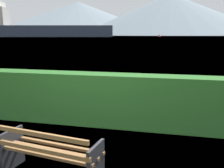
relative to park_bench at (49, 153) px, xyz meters
The scene contains 6 objects.
water_surface 306.49m from the park_bench, 90.00° to the left, with size 620.00×620.00×0.00m, color #6B8EA3.
park_bench is the anchor object (origin of this frame).
hedge_row 2.54m from the park_bench, 89.80° to the left, with size 12.68×0.61×1.29m, color #2D6B28.
cargo_ship_large 217.97m from the park_bench, 120.85° to the left, with size 119.46×42.00×28.30m.
sailboat_mid 221.31m from the park_bench, 91.93° to the left, with size 2.81×6.93×1.89m.
distant_hills 589.63m from the park_bench, 96.91° to the left, with size 827.54×462.16×85.72m.
Camera 1 is at (1.74, -3.35, 2.24)m, focal length 40.11 mm.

